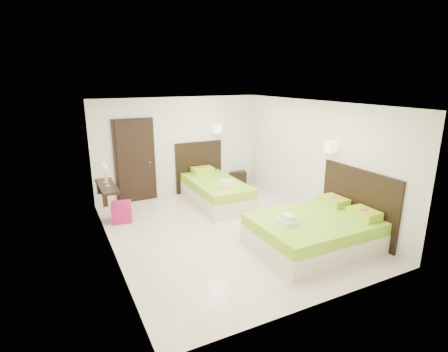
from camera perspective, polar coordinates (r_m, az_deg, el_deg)
name	(u,v)px	position (r m, az deg, el deg)	size (l,w,h in m)	color
floor	(226,231)	(7.35, 0.36, -8.95)	(5.50, 5.50, 0.00)	beige
bed_single	(215,189)	(8.88, -1.55, -2.21)	(1.34, 2.24, 1.85)	beige
bed_double	(317,230)	(6.84, 14.95, -8.45)	(2.21, 1.88, 1.83)	beige
nightstand	(237,178)	(10.33, 2.12, -0.30)	(0.49, 0.43, 0.43)	black
ottoman	(122,212)	(8.08, -16.35, -5.65)	(0.42, 0.42, 0.42)	#A51651
door	(135,161)	(9.06, -14.30, 2.37)	(1.02, 0.15, 2.14)	black
console_shelf	(106,186)	(7.93, -18.65, -1.62)	(0.35, 1.20, 0.78)	black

